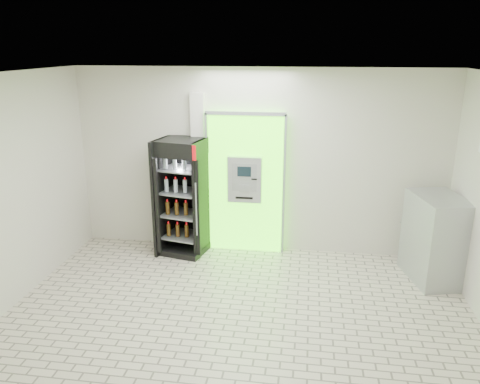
# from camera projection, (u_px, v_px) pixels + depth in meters

# --- Properties ---
(ground) EXTENTS (6.00, 6.00, 0.00)m
(ground) POSITION_uv_depth(u_px,v_px,m) (235.00, 331.00, 5.66)
(ground) COLOR #BDAF9D
(ground) RESTS_ON ground
(room_shell) EXTENTS (6.00, 6.00, 6.00)m
(room_shell) POSITION_uv_depth(u_px,v_px,m) (234.00, 186.00, 5.11)
(room_shell) COLOR beige
(room_shell) RESTS_ON ground
(atm_assembly) EXTENTS (1.30, 0.24, 2.33)m
(atm_assembly) POSITION_uv_depth(u_px,v_px,m) (246.00, 183.00, 7.62)
(atm_assembly) COLOR #49EB15
(atm_assembly) RESTS_ON ground
(pillar) EXTENTS (0.22, 0.11, 2.60)m
(pillar) POSITION_uv_depth(u_px,v_px,m) (199.00, 173.00, 7.72)
(pillar) COLOR silver
(pillar) RESTS_ON ground
(beverage_cooler) EXTENTS (0.83, 0.79, 1.91)m
(beverage_cooler) POSITION_uv_depth(u_px,v_px,m) (183.00, 199.00, 7.61)
(beverage_cooler) COLOR black
(beverage_cooler) RESTS_ON ground
(steel_cabinet) EXTENTS (0.85, 1.07, 1.27)m
(steel_cabinet) POSITION_uv_depth(u_px,v_px,m) (436.00, 239.00, 6.76)
(steel_cabinet) COLOR #A4A7AC
(steel_cabinet) RESTS_ON ground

